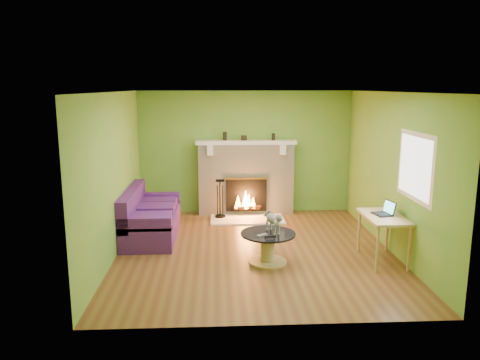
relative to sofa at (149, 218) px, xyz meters
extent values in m
plane|color=brown|center=(1.86, -0.85, -0.34)|extent=(5.00, 5.00, 0.00)
plane|color=white|center=(1.86, -0.85, 2.26)|extent=(5.00, 5.00, 0.00)
plane|color=#588D2E|center=(1.86, 1.65, 0.96)|extent=(5.00, 0.00, 5.00)
plane|color=#588D2E|center=(1.86, -3.35, 0.96)|extent=(5.00, 0.00, 5.00)
plane|color=#588D2E|center=(-0.39, -0.85, 0.96)|extent=(0.00, 5.00, 5.00)
plane|color=#588D2E|center=(4.11, -0.85, 0.96)|extent=(0.00, 5.00, 5.00)
plane|color=silver|center=(4.10, -1.75, 1.21)|extent=(0.00, 1.20, 1.20)
plane|color=white|center=(4.09, -1.75, 1.21)|extent=(0.00, 1.06, 1.06)
cube|color=beige|center=(1.86, 1.48, 0.41)|extent=(2.00, 0.35, 1.50)
cube|color=black|center=(1.86, 1.29, 0.10)|extent=(0.85, 0.03, 0.68)
cube|color=#BD8C2F|center=(1.86, 1.28, 0.46)|extent=(0.91, 0.02, 0.04)
cylinder|color=black|center=(1.86, 1.25, -0.18)|extent=(0.55, 0.07, 0.07)
cube|color=silver|center=(1.86, 1.45, 1.20)|extent=(2.10, 0.28, 0.08)
cube|color=silver|center=(1.11, 1.26, 1.06)|extent=(0.12, 0.10, 0.20)
cube|color=silver|center=(2.61, 1.26, 1.06)|extent=(0.12, 0.10, 0.20)
cube|color=beige|center=(1.86, 0.95, -0.32)|extent=(1.50, 0.75, 0.03)
cube|color=silver|center=(1.86, 1.45, 1.20)|extent=(2.10, 0.28, 0.08)
cube|color=#4D1961|center=(0.06, -0.01, -0.12)|extent=(0.88, 1.95, 0.44)
cube|color=#4D1961|center=(-0.29, -0.01, 0.26)|extent=(0.20, 1.95, 0.55)
cube|color=#4D1961|center=(0.06, -0.88, 0.16)|extent=(0.88, 0.20, 0.22)
cube|color=#4D1961|center=(0.06, 0.87, 0.16)|extent=(0.88, 0.20, 0.22)
cube|color=#4D1961|center=(0.11, -0.56, 0.16)|extent=(0.70, 0.52, 0.12)
cube|color=#4D1961|center=(0.11, 0.09, 0.16)|extent=(0.70, 0.52, 0.12)
cube|color=#4D1961|center=(0.11, 0.64, 0.16)|extent=(0.70, 0.52, 0.12)
cylinder|color=tan|center=(2.01, -1.41, -0.32)|extent=(0.59, 0.59, 0.03)
cylinder|color=tan|center=(2.01, -1.41, -0.10)|extent=(0.21, 0.21, 0.41)
cylinder|color=black|center=(2.01, -1.41, 0.13)|extent=(0.85, 0.85, 0.03)
cube|color=tan|center=(3.81, -1.43, 0.37)|extent=(0.57, 0.99, 0.04)
cylinder|color=tan|center=(3.57, -1.87, 0.01)|extent=(0.04, 0.04, 0.69)
cylinder|color=tan|center=(4.05, -1.87, 0.01)|extent=(0.04, 0.04, 0.69)
cylinder|color=tan|center=(3.57, -0.98, 0.01)|extent=(0.04, 0.04, 0.69)
cylinder|color=tan|center=(4.05, -0.98, 0.01)|extent=(0.04, 0.04, 0.69)
cube|color=gray|center=(1.91, -1.53, 0.15)|extent=(0.17, 0.13, 0.02)
cube|color=black|center=(2.03, -1.59, 0.15)|extent=(0.16, 0.07, 0.02)
cylinder|color=black|center=(1.42, 1.48, 1.33)|extent=(0.08, 0.08, 0.18)
cylinder|color=black|center=(2.43, 1.48, 1.31)|extent=(0.07, 0.07, 0.14)
cube|color=black|center=(1.82, 1.48, 1.29)|extent=(0.12, 0.08, 0.10)
camera|label=1|loc=(1.23, -8.25, 2.35)|focal=35.00mm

